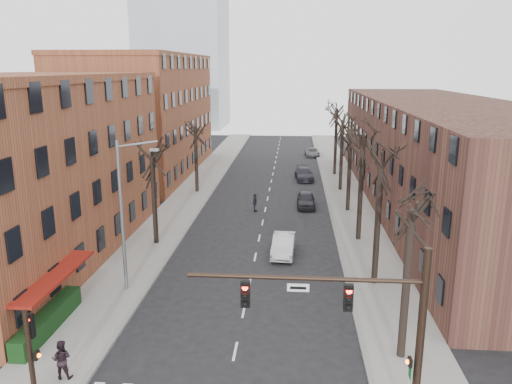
# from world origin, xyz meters

# --- Properties ---
(sidewalk_left) EXTENTS (4.00, 90.00, 0.15)m
(sidewalk_left) POSITION_xyz_m (-8.00, 35.00, 0.07)
(sidewalk_left) COLOR gray
(sidewalk_left) RESTS_ON ground
(sidewalk_right) EXTENTS (4.00, 90.00, 0.15)m
(sidewalk_right) POSITION_xyz_m (8.00, 35.00, 0.07)
(sidewalk_right) COLOR gray
(sidewalk_right) RESTS_ON ground
(building_left_near) EXTENTS (12.00, 26.00, 12.00)m
(building_left_near) POSITION_xyz_m (-16.00, 15.00, 6.00)
(building_left_near) COLOR brown
(building_left_near) RESTS_ON ground
(building_left_far) EXTENTS (12.00, 28.00, 14.00)m
(building_left_far) POSITION_xyz_m (-16.00, 44.00, 7.00)
(building_left_far) COLOR brown
(building_left_far) RESTS_ON ground
(building_right) EXTENTS (12.00, 50.00, 10.00)m
(building_right) POSITION_xyz_m (16.00, 30.00, 5.00)
(building_right) COLOR #543227
(building_right) RESTS_ON ground
(awning_left) EXTENTS (1.20, 7.00, 0.15)m
(awning_left) POSITION_xyz_m (-9.40, 6.00, 0.00)
(awning_left) COLOR maroon
(awning_left) RESTS_ON ground
(hedge) EXTENTS (0.80, 6.00, 1.00)m
(hedge) POSITION_xyz_m (-9.50, 5.00, 0.65)
(hedge) COLOR #143813
(hedge) RESTS_ON sidewalk_left
(tree_right_a) EXTENTS (5.20, 5.20, 10.00)m
(tree_right_a) POSITION_xyz_m (7.60, 4.00, 0.00)
(tree_right_a) COLOR black
(tree_right_a) RESTS_ON ground
(tree_right_b) EXTENTS (5.20, 5.20, 10.80)m
(tree_right_b) POSITION_xyz_m (7.60, 12.00, 0.00)
(tree_right_b) COLOR black
(tree_right_b) RESTS_ON ground
(tree_right_c) EXTENTS (5.20, 5.20, 11.60)m
(tree_right_c) POSITION_xyz_m (7.60, 20.00, 0.00)
(tree_right_c) COLOR black
(tree_right_c) RESTS_ON ground
(tree_right_d) EXTENTS (5.20, 5.20, 10.00)m
(tree_right_d) POSITION_xyz_m (7.60, 28.00, 0.00)
(tree_right_d) COLOR black
(tree_right_d) RESTS_ON ground
(tree_right_e) EXTENTS (5.20, 5.20, 10.80)m
(tree_right_e) POSITION_xyz_m (7.60, 36.00, 0.00)
(tree_right_e) COLOR black
(tree_right_e) RESTS_ON ground
(tree_right_f) EXTENTS (5.20, 5.20, 11.60)m
(tree_right_f) POSITION_xyz_m (7.60, 44.00, 0.00)
(tree_right_f) COLOR black
(tree_right_f) RESTS_ON ground
(tree_left_a) EXTENTS (5.20, 5.20, 9.50)m
(tree_left_a) POSITION_xyz_m (-7.60, 18.00, 0.00)
(tree_left_a) COLOR black
(tree_left_a) RESTS_ON ground
(tree_left_b) EXTENTS (5.20, 5.20, 9.50)m
(tree_left_b) POSITION_xyz_m (-7.60, 34.00, 0.00)
(tree_left_b) COLOR black
(tree_left_b) RESTS_ON ground
(signal_mast_arm) EXTENTS (8.14, 0.30, 7.20)m
(signal_mast_arm) POSITION_xyz_m (5.45, -1.00, 4.40)
(signal_mast_arm) COLOR black
(signal_mast_arm) RESTS_ON ground
(signal_pole_left) EXTENTS (0.47, 0.44, 4.40)m
(signal_pole_left) POSITION_xyz_m (-6.99, -0.95, 2.61)
(signal_pole_left) COLOR black
(signal_pole_left) RESTS_ON ground
(streetlight) EXTENTS (2.45, 0.22, 9.03)m
(streetlight) POSITION_xyz_m (-7.03, 10.00, 5.01)
(streetlight) COLOR slate
(streetlight) RESTS_ON ground
(silver_sedan) EXTENTS (1.73, 4.40, 1.42)m
(silver_sedan) POSITION_xyz_m (1.96, 16.68, 0.71)
(silver_sedan) COLOR #ABADB2
(silver_sedan) RESTS_ON ground
(parked_car_near) EXTENTS (1.73, 4.19, 1.42)m
(parked_car_near) POSITION_xyz_m (3.80, 29.31, 0.71)
(parked_car_near) COLOR black
(parked_car_near) RESTS_ON ground
(parked_car_mid) EXTENTS (2.40, 4.99, 1.40)m
(parked_car_mid) POSITION_xyz_m (3.80, 41.10, 0.70)
(parked_car_mid) COLOR #22222A
(parked_car_mid) RESTS_ON ground
(parked_car_far) EXTENTS (2.23, 4.39, 1.19)m
(parked_car_far) POSITION_xyz_m (5.30, 57.39, 0.59)
(parked_car_far) COLOR #5C5E64
(parked_car_far) RESTS_ON ground
(pedestrian_b) EXTENTS (0.88, 0.72, 1.71)m
(pedestrian_b) POSITION_xyz_m (-7.00, 1.22, 1.01)
(pedestrian_b) COLOR black
(pedestrian_b) RESTS_ON sidewalk_left
(pedestrian_crossing) EXTENTS (0.49, 1.02, 1.68)m
(pedestrian_crossing) POSITION_xyz_m (-0.92, 27.34, 0.84)
(pedestrian_crossing) COLOR black
(pedestrian_crossing) RESTS_ON ground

